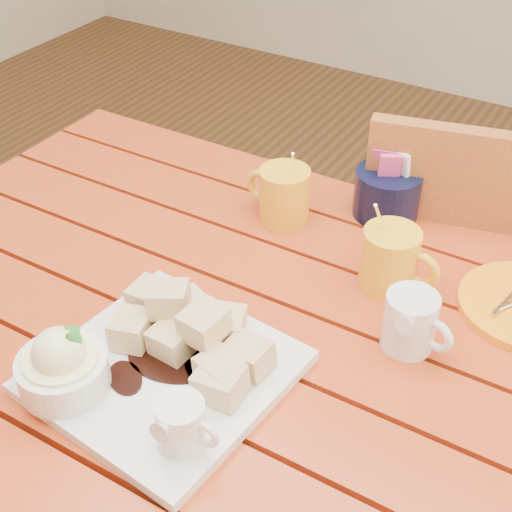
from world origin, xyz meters
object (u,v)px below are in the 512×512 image
Objects in this scene: table at (245,375)px; coffee_mug_right at (391,258)px; coffee_mug_left at (283,194)px; dessert_plate at (145,362)px; chair_far at (473,297)px.

table is 0.27m from coffee_mug_right.
coffee_mug_left is at bearing 164.39° from coffee_mug_right.
coffee_mug_right is (0.18, 0.33, 0.02)m from dessert_plate.
chair_far is (0.25, 0.66, -0.27)m from dessert_plate.
table is at bearing -65.97° from coffee_mug_left.
coffee_mug_right is at bearing 65.00° from chair_far.
coffee_mug_left is 0.15× the size of chair_far.
table is 0.56m from chair_far.
coffee_mug_right is (0.14, 0.17, 0.15)m from table.
table is at bearing 72.99° from dessert_plate.
dessert_plate is 0.33× the size of chair_far.
coffee_mug_left is 0.22m from coffee_mug_right.
coffee_mug_right is 0.44m from chair_far.
coffee_mug_left is at bearing 29.43° from chair_far.
coffee_mug_right is at bearing 51.62° from table.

